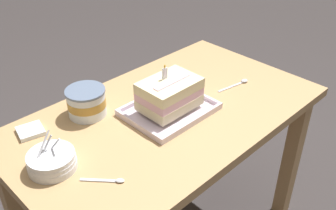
{
  "coord_description": "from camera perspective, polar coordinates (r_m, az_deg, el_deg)",
  "views": [
    {
      "loc": [
        -0.82,
        -0.84,
        1.5
      ],
      "look_at": [
        0.0,
        -0.0,
        0.73
      ],
      "focal_mm": 41.53,
      "sensor_mm": 36.0,
      "label": 1
    }
  ],
  "objects": [
    {
      "name": "serving_spoon_near_tray",
      "position": [
        1.62,
        10.54,
        3.24
      ],
      "size": [
        0.16,
        0.04,
        0.01
      ],
      "color": "silver",
      "rests_on": "dining_table"
    },
    {
      "name": "napkin_pile",
      "position": [
        1.39,
        -19.53,
        -3.61
      ],
      "size": [
        0.1,
        0.1,
        0.01
      ],
      "color": "white",
      "rests_on": "dining_table"
    },
    {
      "name": "bowl_stack",
      "position": [
        1.21,
        -16.69,
        -7.87
      ],
      "size": [
        0.15,
        0.15,
        0.11
      ],
      "color": "white",
      "rests_on": "dining_table"
    },
    {
      "name": "serving_spoon_by_bowls",
      "position": [
        1.15,
        -8.46,
        -10.89
      ],
      "size": [
        0.1,
        0.11,
        0.01
      ],
      "color": "silver",
      "rests_on": "dining_table"
    },
    {
      "name": "ice_cream_tub",
      "position": [
        1.41,
        -11.87,
        0.43
      ],
      "size": [
        0.14,
        0.14,
        0.1
      ],
      "color": "white",
      "rests_on": "dining_table"
    },
    {
      "name": "foil_tray",
      "position": [
        1.41,
        0.21,
        -0.77
      ],
      "size": [
        0.31,
        0.24,
        0.02
      ],
      "color": "silver",
      "rests_on": "dining_table"
    },
    {
      "name": "birthday_cake",
      "position": [
        1.38,
        0.22,
        1.66
      ],
      "size": [
        0.21,
        0.15,
        0.16
      ],
      "color": "beige",
      "rests_on": "foil_tray"
    },
    {
      "name": "dining_table",
      "position": [
        1.48,
        -0.2,
        -4.49
      ],
      "size": [
        1.17,
        0.67,
        0.7
      ],
      "color": "tan",
      "rests_on": "ground_plane"
    }
  ]
}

